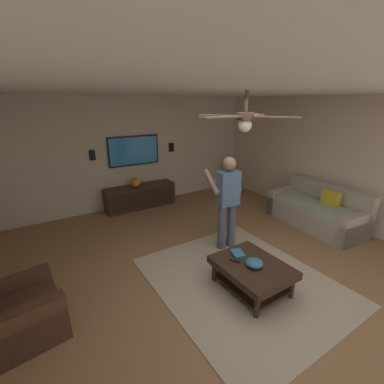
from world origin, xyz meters
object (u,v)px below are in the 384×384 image
object	(u,v)px
vase_round	(136,182)
wall_speaker_left	(171,147)
couch	(316,211)
remote_black	(235,261)
potted_plant_tall	(230,171)
book	(238,254)
armchair	(16,316)
person_standing	(227,198)
bowl	(254,263)
media_console	(141,196)
wall_speaker_right	(92,155)
coffee_table	(252,271)
tv	(134,151)
remote_white	(255,264)
ceiling_fan	(244,119)

from	to	relation	value
vase_round	wall_speaker_left	world-z (taller)	wall_speaker_left
couch	remote_black	world-z (taller)	couch
potted_plant_tall	book	world-z (taller)	potted_plant_tall
couch	armchair	size ratio (longest dim) A/B	2.17
person_standing	remote_black	size ratio (longest dim) A/B	10.93
potted_plant_tall	remote_black	xyz separation A→B (m)	(-3.43, 2.81, -0.15)
armchair	person_standing	bearing A→B (deg)	-2.20
person_standing	bowl	world-z (taller)	person_standing
potted_plant_tall	book	distance (m)	4.26
media_console	wall_speaker_right	size ratio (longest dim) A/B	7.73
coffee_table	bowl	bearing A→B (deg)	157.84
wall_speaker_left	tv	bearing A→B (deg)	90.73
couch	media_console	distance (m)	4.00
tv	remote_white	xyz separation A→B (m)	(-3.98, -0.12, -0.96)
remote_black	vase_round	bearing A→B (deg)	150.51
book	vase_round	distance (m)	3.42
remote_white	vase_round	world-z (taller)	vase_round
remote_black	ceiling_fan	bearing A→B (deg)	73.11
armchair	wall_speaker_right	world-z (taller)	wall_speaker_right
book	wall_speaker_right	distance (m)	3.95
potted_plant_tall	remote_black	world-z (taller)	potted_plant_tall
person_standing	book	bearing A→B (deg)	157.37
person_standing	ceiling_fan	xyz separation A→B (m)	(-0.90, 0.57, 1.36)
remote_white	wall_speaker_left	world-z (taller)	wall_speaker_left
armchair	wall_speaker_right	distance (m)	3.73
remote_black	bowl	bearing A→B (deg)	0.64
couch	remote_white	bearing A→B (deg)	21.89
remote_black	ceiling_fan	world-z (taller)	ceiling_fan
couch	remote_black	xyz separation A→B (m)	(-0.57, 2.74, 0.09)
coffee_table	wall_speaker_right	size ratio (longest dim) A/B	4.55
remote_black	ceiling_fan	xyz separation A→B (m)	(0.00, -0.02, 1.88)
person_standing	wall_speaker_right	distance (m)	3.27
couch	vase_round	size ratio (longest dim) A/B	8.95
tv	wall_speaker_right	world-z (taller)	tv
coffee_table	media_console	xyz separation A→B (m)	(3.71, 0.11, -0.02)
armchair	bowl	world-z (taller)	armchair
media_console	person_standing	xyz separation A→B (m)	(-2.62, -0.54, 0.66)
couch	armchair	world-z (taller)	couch
coffee_table	bowl	xyz separation A→B (m)	(-0.05, 0.02, 0.16)
couch	remote_black	distance (m)	2.80
person_standing	coffee_table	bearing A→B (deg)	164.46
book	vase_round	size ratio (longest dim) A/B	1.00
media_console	remote_white	world-z (taller)	media_console
potted_plant_tall	vase_round	world-z (taller)	potted_plant_tall
couch	ceiling_fan	xyz separation A→B (m)	(-0.57, 2.72, 1.97)
vase_round	ceiling_fan	distance (m)	3.87
wall_speaker_left	ceiling_fan	distance (m)	4.04
armchair	wall_speaker_right	xyz separation A→B (m)	(3.16, -1.66, 1.08)
media_console	potted_plant_tall	size ratio (longest dim) A/B	1.91
media_console	remote_black	size ratio (longest dim) A/B	11.33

